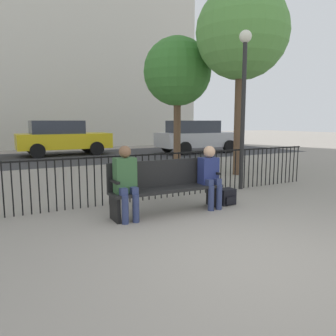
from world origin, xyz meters
name	(u,v)px	position (x,y,z in m)	size (l,w,h in m)	color
ground_plane	(256,259)	(0.00, 0.00, 0.00)	(80.00, 80.00, 0.00)	gray
park_bench	(166,184)	(0.00, 2.26, 0.50)	(2.06, 0.45, 0.92)	black
seated_person_0	(126,179)	(-0.79, 2.13, 0.68)	(0.34, 0.39, 1.22)	navy
seated_person_1	(210,173)	(0.85, 2.13, 0.65)	(0.34, 0.39, 1.15)	navy
backpack	(226,197)	(1.29, 2.18, 0.15)	(0.31, 0.28, 0.31)	black
fence_railing	(143,173)	(-0.02, 3.23, 0.56)	(9.01, 0.03, 0.95)	black
tree_0	(242,34)	(3.87, 4.91, 4.07)	(2.65, 2.65, 5.44)	brown
tree_2	(177,72)	(2.91, 6.95, 3.19)	(2.24, 2.24, 4.34)	brown
lamp_post	(244,86)	(2.51, 3.20, 2.40)	(0.28, 0.28, 3.62)	black
street_surface	(62,158)	(0.00, 12.00, 0.00)	(24.00, 6.00, 0.01)	#333335
parked_car_1	(62,137)	(0.27, 13.20, 0.84)	(4.20, 1.94, 1.62)	yellow
parked_car_2	(197,136)	(6.50, 11.23, 0.84)	(4.20, 1.94, 1.62)	#B7B7BC
building_facade	(33,40)	(0.00, 20.00, 6.61)	(20.00, 6.00, 13.23)	beige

